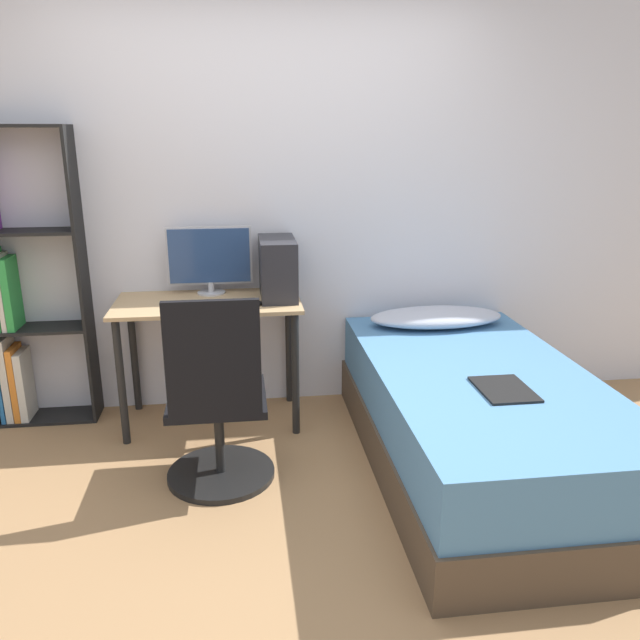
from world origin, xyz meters
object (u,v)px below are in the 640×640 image
office_chair (218,415)px  keyboard (212,304)px  bookshelf (16,297)px  bed (478,420)px  monitor (210,258)px  pc_tower (278,268)px

office_chair → keyboard: 0.73m
bookshelf → bed: (2.50, -0.91, -0.51)m
monitor → keyboard: (0.02, -0.29, -0.21)m
office_chair → bed: bearing=-0.6°
office_chair → monitor: bearing=92.7°
bookshelf → pc_tower: size_ratio=4.13×
office_chair → monitor: monitor is taller
monitor → keyboard: size_ratio=1.25×
office_chair → pc_tower: 1.02m
pc_tower → keyboard: bearing=-157.1°
monitor → office_chair: bearing=-87.3°
pc_tower → monitor: bearing=161.6°
monitor → pc_tower: size_ratio=1.19×
monitor → bed: bearing=-33.9°
bookshelf → keyboard: bearing=-13.6°
keyboard → pc_tower: size_ratio=0.96×
office_chair → monitor: 1.09m
pc_tower → office_chair: bearing=-114.6°
bed → monitor: (-1.38, 0.92, 0.71)m
bookshelf → monitor: size_ratio=3.46×
bed → keyboard: bearing=155.2°
monitor → keyboard: 0.36m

